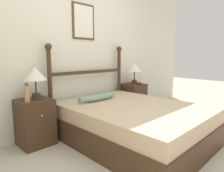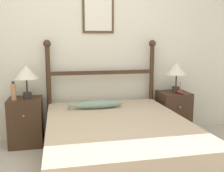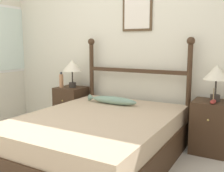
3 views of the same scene
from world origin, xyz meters
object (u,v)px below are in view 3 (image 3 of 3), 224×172
object	(u,v)px
nightstand_left	(71,107)
model_boat	(213,101)
table_lamp_left	(72,67)
table_lamp_right	(217,74)
bottle	(61,80)
fish_pillow	(113,100)
nightstand_right	(210,127)
bed	(99,138)

from	to	relation	value
nightstand_left	model_boat	world-z (taller)	model_boat
table_lamp_left	table_lamp_right	xyz separation A→B (m)	(2.02, 0.01, 0.00)
table_lamp_right	bottle	size ratio (longest dim) A/B	1.76
table_lamp_right	bottle	distance (m)	2.18
bottle	fish_pillow	bearing A→B (deg)	-10.41
nightstand_right	bottle	bearing A→B (deg)	-177.79
bottle	table_lamp_right	bearing A→B (deg)	2.37
bottle	model_boat	xyz separation A→B (m)	(2.17, -0.04, -0.08)
nightstand_left	model_boat	distance (m)	2.08
table_lamp_right	bottle	xyz separation A→B (m)	(-2.17, -0.09, -0.21)
model_boat	bottle	bearing A→B (deg)	178.85
bed	table_lamp_right	bearing A→B (deg)	38.19
bed	table_lamp_left	bearing A→B (deg)	140.43
table_lamp_left	bottle	size ratio (longest dim) A/B	1.76
table_lamp_left	model_boat	bearing A→B (deg)	-3.45
bed	nightstand_right	world-z (taller)	nightstand_right
bed	table_lamp_left	size ratio (longest dim) A/B	4.66
bed	table_lamp_left	distance (m)	1.44
nightstand_left	bottle	distance (m)	0.44
table_lamp_left	fish_pillow	xyz separation A→B (m)	(0.84, -0.26, -0.37)
fish_pillow	nightstand_right	bearing A→B (deg)	12.93
bed	bottle	bearing A→B (deg)	147.08
nightstand_right	table_lamp_right	bearing A→B (deg)	14.10
bed	nightstand_left	distance (m)	1.30
table_lamp_right	model_boat	world-z (taller)	table_lamp_right
table_lamp_right	fish_pillow	size ratio (longest dim) A/B	0.61
bed	fish_pillow	distance (m)	0.64
table_lamp_left	table_lamp_right	size ratio (longest dim) A/B	1.00
table_lamp_left	model_boat	world-z (taller)	table_lamp_left
bed	model_boat	bearing A→B (deg)	33.37
nightstand_right	table_lamp_right	distance (m)	0.62
model_boat	fish_pillow	xyz separation A→B (m)	(-1.18, -0.14, -0.08)
table_lamp_right	model_boat	size ratio (longest dim) A/B	2.34
nightstand_right	table_lamp_left	world-z (taller)	table_lamp_left
table_lamp_right	table_lamp_left	bearing A→B (deg)	-179.67
nightstand_right	fish_pillow	xyz separation A→B (m)	(-1.15, -0.26, 0.24)
model_boat	nightstand_left	bearing A→B (deg)	176.49
table_lamp_left	bottle	distance (m)	0.27
table_lamp_left	bottle	bearing A→B (deg)	-152.34
nightstand_left	table_lamp_left	bearing A→B (deg)	-6.93
nightstand_left	bottle	size ratio (longest dim) A/B	2.57
nightstand_right	table_lamp_left	bearing A→B (deg)	-179.88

